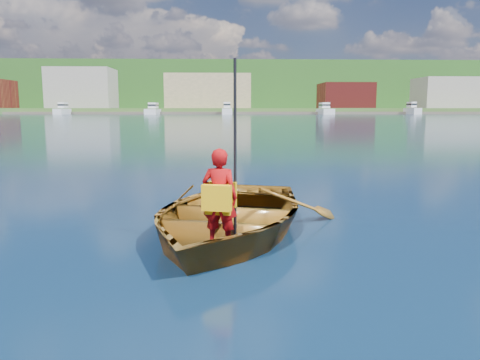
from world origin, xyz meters
TOP-DOWN VIEW (x-y plane):
  - ground at (0.00, 0.00)m, footprint 600.00×600.00m
  - rowboat at (0.55, -0.76)m, footprint 3.83×4.63m
  - child_paddler at (0.45, -1.67)m, footprint 0.48×0.41m
  - shoreline at (0.00, 236.61)m, footprint 400.00×140.00m
  - dock at (9.19, 148.00)m, footprint 160.05×6.97m
  - waterfront_buildings at (-7.74, 165.00)m, footprint 202.00×16.00m
  - marina_yachts at (-6.87, 143.30)m, footprint 140.74×12.76m
  - hillside_trees at (-39.17, 239.44)m, footprint 223.05×81.71m

SIDE VIEW (x-z plane):
  - ground at x=0.00m, z-range 0.00..0.00m
  - rowboat at x=0.55m, z-range -0.15..0.68m
  - dock at x=9.19m, z-range 0.00..0.80m
  - child_paddler at x=0.45m, z-range -0.40..1.78m
  - marina_yachts at x=-6.87m, z-range -0.74..3.49m
  - waterfront_buildings at x=-7.74m, z-range 0.74..14.74m
  - shoreline at x=0.00m, z-range -0.68..21.32m
  - hillside_trees at x=-39.17m, z-range 5.46..31.22m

